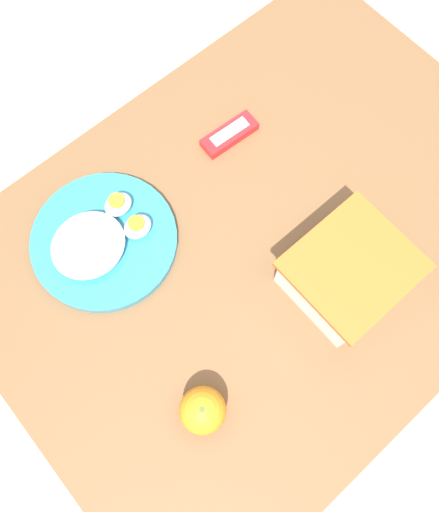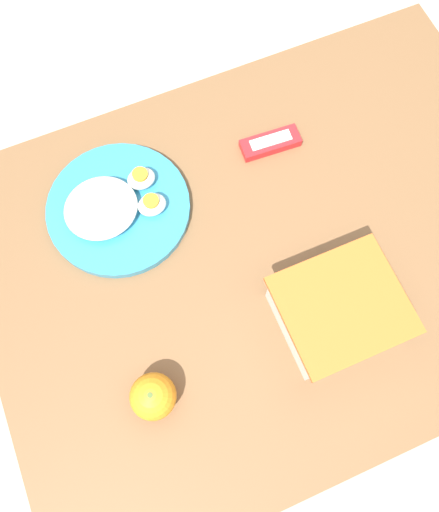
% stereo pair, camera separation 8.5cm
% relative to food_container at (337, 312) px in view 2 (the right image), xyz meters
% --- Properties ---
extents(ground_plane, '(10.00, 10.00, 0.00)m').
position_rel_food_container_xyz_m(ground_plane, '(0.04, -0.15, -0.81)').
color(ground_plane, '#B2A899').
extents(table, '(1.03, 0.77, 0.76)m').
position_rel_food_container_xyz_m(table, '(0.04, -0.15, -0.18)').
color(table, brown).
rests_on(table, ground_plane).
extents(food_container, '(0.19, 0.17, 0.10)m').
position_rel_food_container_xyz_m(food_container, '(0.00, 0.00, 0.00)').
color(food_container, white).
rests_on(food_container, table).
extents(orange_fruit, '(0.07, 0.07, 0.07)m').
position_rel_food_container_xyz_m(orange_fruit, '(0.32, 0.01, -0.01)').
color(orange_fruit, orange).
rests_on(orange_fruit, table).
extents(rice_plate, '(0.26, 0.26, 0.05)m').
position_rel_food_container_xyz_m(rice_plate, '(0.27, -0.33, -0.02)').
color(rice_plate, teal).
rests_on(rice_plate, table).
extents(candy_bar, '(0.12, 0.05, 0.02)m').
position_rel_food_container_xyz_m(candy_bar, '(-0.04, -0.34, -0.03)').
color(candy_bar, red).
rests_on(candy_bar, table).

